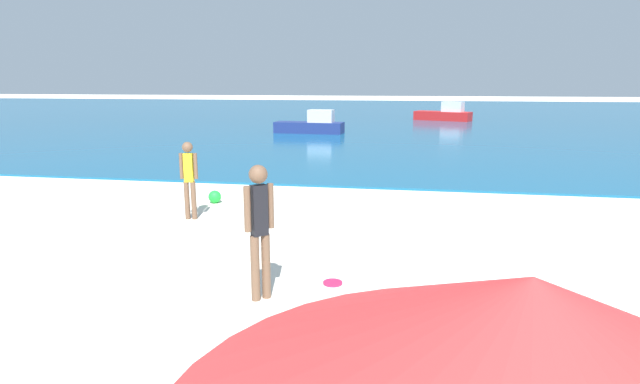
# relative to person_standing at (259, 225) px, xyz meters

# --- Properties ---
(water) EXTENTS (160.00, 60.00, 0.06)m
(water) POSITION_rel_person_standing_xyz_m (0.42, 36.81, -0.94)
(water) COLOR #14567F
(water) RESTS_ON ground
(person_standing) EXTENTS (0.31, 0.29, 1.70)m
(person_standing) POSITION_rel_person_standing_xyz_m (0.00, 0.00, 0.00)
(person_standing) COLOR brown
(person_standing) RESTS_ON ground
(frisbee) EXTENTS (0.26, 0.26, 0.03)m
(frisbee) POSITION_rel_person_standing_xyz_m (0.81, 0.62, -0.95)
(frisbee) COLOR #E51E4C
(frisbee) RESTS_ON ground
(person_distant) EXTENTS (0.35, 0.20, 1.53)m
(person_distant) POSITION_rel_person_standing_xyz_m (-2.43, 3.39, -0.09)
(person_distant) COLOR brown
(person_distant) RESTS_ON ground
(boat_near) EXTENTS (3.59, 1.36, 1.20)m
(boat_near) POSITION_rel_person_standing_xyz_m (-3.14, 19.95, -0.49)
(boat_near) COLOR navy
(boat_near) RESTS_ON water
(boat_far) EXTENTS (3.94, 2.55, 1.28)m
(boat_far) POSITION_rel_person_standing_xyz_m (4.21, 29.99, -0.46)
(boat_far) COLOR red
(boat_far) RESTS_ON water
(beach_ball) EXTENTS (0.28, 0.28, 0.28)m
(beach_ball) POSITION_rel_person_standing_xyz_m (-2.47, 4.75, -0.82)
(beach_ball) COLOR green
(beach_ball) RESTS_ON ground
(beach_umbrella) EXTENTS (2.29, 2.29, 2.14)m
(beach_umbrella) POSITION_rel_person_standing_xyz_m (2.08, -4.29, 0.91)
(beach_umbrella) COLOR #B7B7BC
(beach_umbrella) RESTS_ON ground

